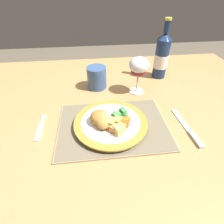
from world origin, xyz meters
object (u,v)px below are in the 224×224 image
Objects in this scene: bottle at (162,56)px; drinking_cup at (97,77)px; dinner_plate at (111,123)px; fork at (40,129)px; table_knife at (189,130)px; wine_glass at (139,67)px; dining_table at (123,121)px.

bottle is 2.74× the size of drinking_cup.
dinner_plate is 0.24m from fork.
drinking_cup is at bearing 132.43° from table_knife.
wine_glass is 0.19m from drinking_cup.
dinner_plate is 0.26m from table_knife.
bottle is at bearing 42.46° from wine_glass.
table_knife reaches higher than dining_table.
bottle is at bearing 12.99° from drinking_cup.
dining_table is at bearing 139.46° from table_knife.
dinner_plate reaches higher than table_knife.
fork is at bearing -152.26° from wine_glass.
dinner_plate is at bearing -123.15° from wine_glass.
wine_glass reaches higher than table_knife.
dining_table is 0.33m from fork.
drinking_cup is (-0.29, 0.32, 0.05)m from table_knife.
dining_table is 0.23m from drinking_cup.
drinking_cup is (-0.17, 0.06, -0.07)m from wine_glass.
wine_glass is at bearing 56.85° from dinner_plate.
table_knife is (0.19, -0.17, 0.09)m from dining_table.
wine_glass is 0.59× the size of bottle.
bottle reaches higher than drinking_cup.
bottle is (0.52, 0.33, 0.10)m from fork.
dining_table is at bearing -57.50° from drinking_cup.
bottle reaches higher than fork.
dining_table is 5.04× the size of bottle.
fork is at bearing -128.79° from drinking_cup.
wine_glass is (0.38, 0.20, 0.12)m from fork.
table_knife is at bearing -47.57° from drinking_cup.
wine_glass reaches higher than dinner_plate.
bottle is 0.33m from drinking_cup.
dining_table is 13.83× the size of drinking_cup.
dinner_plate is at bearing -3.30° from fork.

